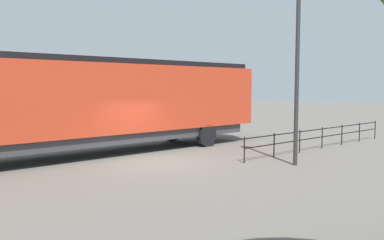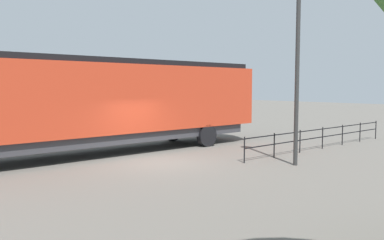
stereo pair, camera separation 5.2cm
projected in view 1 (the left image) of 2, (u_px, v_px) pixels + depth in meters
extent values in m
plane|color=#666059|center=(157.00, 162.00, 15.91)|extent=(120.00, 120.00, 0.00)
cube|color=red|center=(87.00, 99.00, 17.22)|extent=(3.08, 17.87, 2.94)
cube|color=black|center=(215.00, 104.00, 22.26)|extent=(2.95, 2.58, 2.06)
cube|color=black|center=(86.00, 61.00, 17.09)|extent=(2.77, 17.15, 0.24)
cube|color=#38383D|center=(88.00, 138.00, 17.36)|extent=(2.77, 16.44, 0.45)
cylinder|color=black|center=(172.00, 131.00, 22.17)|extent=(0.30, 1.10, 1.10)
cylinder|color=black|center=(206.00, 135.00, 20.08)|extent=(0.30, 1.10, 1.10)
cylinder|color=#2D2D2D|center=(297.00, 74.00, 15.06)|extent=(0.16, 0.16, 6.89)
cube|color=black|center=(322.00, 129.00, 19.35)|extent=(0.04, 11.22, 0.04)
cube|color=black|center=(322.00, 137.00, 19.38)|extent=(0.04, 11.22, 0.04)
cylinder|color=black|center=(244.00, 150.00, 15.71)|extent=(0.05, 0.05, 1.04)
cylinder|color=black|center=(274.00, 145.00, 16.94)|extent=(0.05, 0.05, 1.04)
cylinder|color=black|center=(300.00, 141.00, 18.16)|extent=(0.05, 0.05, 1.04)
cylinder|color=black|center=(322.00, 138.00, 19.39)|extent=(0.05, 0.05, 1.04)
cylinder|color=black|center=(342.00, 135.00, 20.61)|extent=(0.05, 0.05, 1.04)
cylinder|color=black|center=(359.00, 132.00, 21.84)|extent=(0.05, 0.05, 1.04)
cylinder|color=black|center=(375.00, 130.00, 23.06)|extent=(0.05, 0.05, 1.04)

